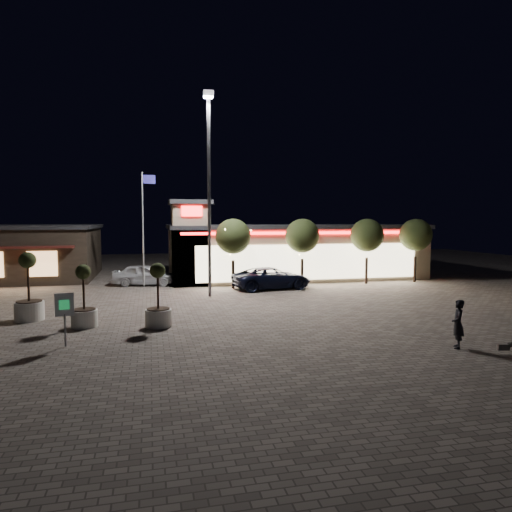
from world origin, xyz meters
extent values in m
plane|color=slate|center=(0.00, 0.00, 0.00)|extent=(90.00, 90.00, 0.00)
cube|color=tan|center=(10.00, 16.00, 2.00)|extent=(20.00, 8.00, 4.00)
cube|color=#262628|center=(10.00, 16.00, 4.15)|extent=(20.40, 8.40, 0.30)
cube|color=#FFEDBF|center=(10.00, 11.95, 1.60)|extent=(17.00, 0.12, 2.60)
cube|color=#FF1416|center=(10.00, 11.92, 3.75)|extent=(19.00, 0.10, 0.18)
cube|color=tan|center=(1.30, 13.30, 2.90)|extent=(2.60, 2.60, 5.80)
cube|color=#262628|center=(1.30, 13.30, 5.95)|extent=(3.00, 3.00, 0.30)
cube|color=#FF1416|center=(1.30, 11.95, 5.30)|extent=(1.40, 0.10, 0.70)
cube|color=#F0B06C|center=(-9.00, 14.95, 1.60)|extent=(2.00, 0.12, 1.80)
cylinder|color=gray|center=(2.00, 8.00, 6.00)|extent=(0.20, 0.20, 12.00)
cube|color=gray|center=(2.00, 8.00, 12.20)|extent=(0.60, 0.40, 0.35)
cube|color=white|center=(2.00, 8.00, 12.00)|extent=(0.45, 0.30, 0.08)
cylinder|color=white|center=(-2.00, 13.00, 4.00)|extent=(0.10, 0.10, 8.00)
cube|color=navy|center=(-1.55, 13.00, 7.50)|extent=(0.90, 0.04, 0.60)
cylinder|color=#332319|center=(4.00, 11.00, 0.96)|extent=(0.20, 0.20, 1.92)
sphere|color=#2D3819|center=(4.00, 11.00, 3.58)|extent=(2.42, 2.42, 2.42)
cylinder|color=#332319|center=(9.00, 11.00, 0.96)|extent=(0.20, 0.20, 1.92)
sphere|color=#2D3819|center=(9.00, 11.00, 3.58)|extent=(2.42, 2.42, 2.42)
cylinder|color=#332319|center=(14.00, 11.00, 0.96)|extent=(0.20, 0.20, 1.92)
sphere|color=#2D3819|center=(14.00, 11.00, 3.58)|extent=(2.42, 2.42, 2.42)
cylinder|color=#332319|center=(18.00, 11.00, 0.96)|extent=(0.20, 0.20, 1.92)
sphere|color=#2D3819|center=(18.00, 11.00, 3.58)|extent=(2.42, 2.42, 2.42)
imported|color=black|center=(6.50, 10.03, 0.75)|extent=(5.64, 3.13, 1.49)
imported|color=silver|center=(-1.98, 13.79, 0.76)|extent=(4.69, 2.44, 1.52)
imported|color=black|center=(9.40, -5.40, 0.90)|extent=(0.69, 0.78, 1.79)
cube|color=#59514C|center=(10.46, -6.44, 0.26)|extent=(0.43, 0.24, 0.21)
sphere|color=#59514C|center=(10.69, -6.49, 0.34)|extent=(0.19, 0.19, 0.19)
cylinder|color=silver|center=(-7.11, 3.23, 0.44)|extent=(1.31, 1.31, 0.87)
cylinder|color=black|center=(-7.11, 3.23, 0.89)|extent=(1.13, 1.13, 0.07)
cylinder|color=#332319|center=(-7.11, 3.23, 1.91)|extent=(0.11, 0.11, 1.96)
sphere|color=#2D3819|center=(-7.11, 3.23, 2.83)|extent=(0.76, 0.76, 0.76)
cylinder|color=silver|center=(-4.42, 1.26, 0.37)|extent=(1.12, 1.12, 0.75)
cylinder|color=black|center=(-4.42, 1.26, 0.77)|extent=(0.97, 0.97, 0.06)
cylinder|color=#332319|center=(-4.42, 1.26, 1.64)|extent=(0.09, 0.09, 1.69)
sphere|color=#2D3819|center=(-4.42, 1.26, 2.44)|extent=(0.66, 0.66, 0.66)
cylinder|color=silver|center=(-1.24, 0.55, 0.38)|extent=(1.15, 1.15, 0.77)
cylinder|color=black|center=(-1.24, 0.55, 0.79)|extent=(1.00, 1.00, 0.06)
cylinder|color=#332319|center=(-1.24, 0.55, 1.68)|extent=(0.10, 0.10, 1.73)
sphere|color=#2D3819|center=(-1.24, 0.55, 2.49)|extent=(0.67, 0.67, 0.67)
cylinder|color=gray|center=(-4.67, -1.90, 0.61)|extent=(0.08, 0.08, 1.22)
cube|color=white|center=(-4.67, -1.90, 1.58)|extent=(0.66, 0.17, 0.87)
cube|color=green|center=(-4.67, -1.94, 1.58)|extent=(0.35, 0.08, 0.36)
camera|label=1|loc=(-1.55, -19.73, 4.71)|focal=32.00mm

